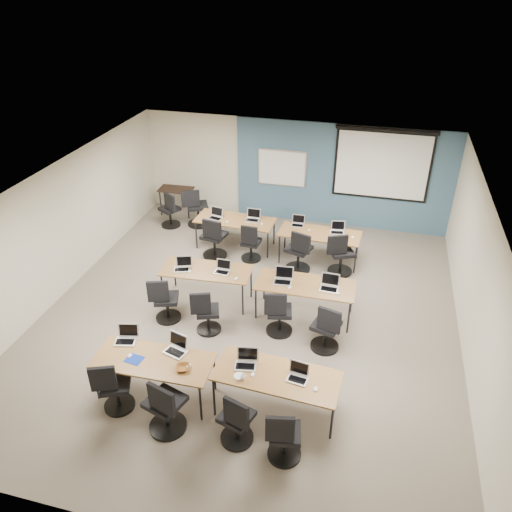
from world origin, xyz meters
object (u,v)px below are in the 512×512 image
(training_table_back_right, at_px, (320,235))
(task_chair_10, at_px, (299,254))
(spare_chair_b, at_px, (170,213))
(laptop_0, at_px, (127,337))
(projector_screen, at_px, (383,161))
(laptop_3, at_px, (298,375))
(laptop_1, at_px, (176,347))
(training_table_mid_right, at_px, (305,286))
(training_table_mid_left, at_px, (206,272))
(laptop_11, at_px, (337,230))
(task_chair_2, at_px, (237,423))
(training_table_front_right, at_px, (277,377))
(whiteboard, at_px, (282,168))
(training_table_front_left, at_px, (154,362))
(spare_chair_a, at_px, (196,210))
(task_chair_7, at_px, (326,331))
(task_chair_8, at_px, (214,241))
(laptop_6, at_px, (283,278))
(task_chair_6, at_px, (278,316))
(task_chair_1, at_px, (165,410))
(laptop_4, at_px, (183,266))
(utility_table, at_px, (176,192))
(task_chair_4, at_px, (165,303))
(laptop_5, at_px, (223,269))
(task_chair_5, at_px, (206,315))
(task_chair_11, at_px, (340,257))
(laptop_7, at_px, (329,285))
(laptop_8, at_px, (216,215))
(task_chair_9, at_px, (250,246))
(task_chair_0, at_px, (114,390))
(laptop_10, at_px, (298,223))
(training_table_back_left, at_px, (235,221))
(laptop_2, at_px, (246,361))

(training_table_back_right, xyz_separation_m, task_chair_10, (-0.37, -0.56, -0.25))
(task_chair_10, bearing_deg, spare_chair_b, 178.54)
(training_table_back_right, distance_m, laptop_0, 5.16)
(projector_screen, height_order, laptop_3, projector_screen)
(laptop_1, bearing_deg, training_table_mid_right, 71.91)
(training_table_mid_left, distance_m, laptop_3, 3.43)
(training_table_mid_right, bearing_deg, laptop_11, 80.66)
(task_chair_2, relative_size, laptop_11, 3.09)
(training_table_front_right, relative_size, laptop_11, 6.05)
(whiteboard, distance_m, laptop_11, 2.56)
(training_table_front_left, height_order, laptop_1, laptop_1)
(spare_chair_a, relative_size, spare_chair_b, 1.07)
(task_chair_7, bearing_deg, task_chair_8, 154.57)
(training_table_back_right, distance_m, laptop_6, 2.18)
(task_chair_6, distance_m, spare_chair_a, 4.88)
(laptop_1, bearing_deg, task_chair_1, -62.15)
(laptop_4, relative_size, utility_table, 0.35)
(training_table_front_right, distance_m, task_chair_4, 3.08)
(laptop_5, bearing_deg, task_chair_5, -88.61)
(training_table_back_right, bearing_deg, laptop_0, -116.95)
(laptop_5, bearing_deg, training_table_front_right, -54.88)
(training_table_mid_right, height_order, task_chair_11, task_chair_11)
(task_chair_8, height_order, utility_table, task_chair_8)
(training_table_back_right, relative_size, laptop_3, 6.10)
(spare_chair_a, bearing_deg, laptop_1, -98.21)
(projector_screen, relative_size, spare_chair_b, 2.43)
(laptop_7, bearing_deg, laptop_8, 144.56)
(laptop_0, bearing_deg, laptop_11, 44.82)
(task_chair_8, distance_m, laptop_11, 2.87)
(projector_screen, relative_size, task_chair_8, 2.29)
(utility_table, bearing_deg, task_chair_6, -51.63)
(laptop_3, distance_m, laptop_5, 3.22)
(training_table_front_right, distance_m, laptop_1, 1.68)
(task_chair_9, height_order, utility_table, task_chair_9)
(laptop_6, bearing_deg, task_chair_8, 134.57)
(laptop_7, relative_size, task_chair_7, 0.35)
(projector_screen, xyz_separation_m, laptop_11, (-0.81, -1.78, -1.10))
(task_chair_5, height_order, task_chair_8, task_chair_8)
(task_chair_0, bearing_deg, training_table_front_right, -7.42)
(task_chair_6, distance_m, task_chair_11, 2.55)
(task_chair_2, height_order, laptop_5, task_chair_2)
(laptop_4, bearing_deg, training_table_front_right, -63.83)
(training_table_front_right, height_order, laptop_8, laptop_8)
(training_table_front_right, distance_m, laptop_10, 4.97)
(task_chair_2, height_order, spare_chair_b, spare_chair_b)
(task_chair_8, xyz_separation_m, spare_chair_a, (-0.97, 1.45, 0.00))
(task_chair_6, xyz_separation_m, task_chair_9, (-1.20, 2.45, -0.01))
(laptop_8, bearing_deg, task_chair_0, -76.39)
(training_table_back_left, relative_size, laptop_2, 5.67)
(task_chair_0, bearing_deg, laptop_7, 25.58)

